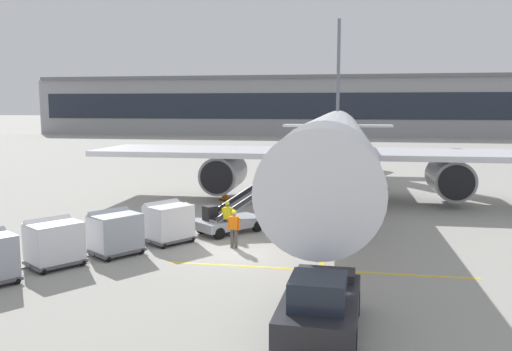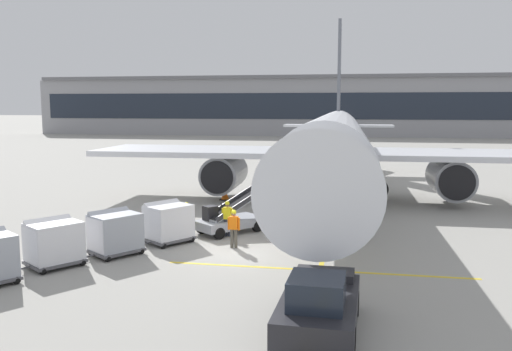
% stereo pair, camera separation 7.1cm
% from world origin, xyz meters
% --- Properties ---
extents(ground_plane, '(600.00, 600.00, 0.00)m').
position_xyz_m(ground_plane, '(0.00, 0.00, 0.00)').
color(ground_plane, '#9E9B93').
extents(parked_airplane, '(32.33, 42.84, 14.27)m').
position_xyz_m(parked_airplane, '(3.70, 13.85, 3.68)').
color(parked_airplane, silver).
rests_on(parked_airplane, ground).
extents(belt_loader, '(4.39, 4.93, 2.87)m').
position_xyz_m(belt_loader, '(-0.90, 3.72, 0.85)').
color(belt_loader, '#A3A8B2').
rests_on(belt_loader, ground).
extents(baggage_cart_lead, '(2.45, 2.70, 1.91)m').
position_xyz_m(baggage_cart_lead, '(-3.43, 1.08, 1.00)').
color(baggage_cart_lead, '#515156').
rests_on(baggage_cart_lead, ground).
extents(baggage_cart_second, '(2.45, 2.70, 1.91)m').
position_xyz_m(baggage_cart_second, '(-4.96, -1.27, 1.00)').
color(baggage_cart_second, '#515156').
rests_on(baggage_cart_second, ground).
extents(baggage_cart_third, '(2.45, 2.70, 1.91)m').
position_xyz_m(baggage_cart_third, '(-6.61, -3.27, 1.00)').
color(baggage_cart_third, '#515156').
rests_on(baggage_cart_third, ground).
extents(pushback_tug, '(2.27, 4.48, 1.83)m').
position_xyz_m(pushback_tug, '(4.11, -7.65, 0.83)').
color(pushback_tug, '#232328').
rests_on(pushback_tug, ground).
extents(ground_crew_by_loader, '(0.57, 0.26, 1.74)m').
position_xyz_m(ground_crew_by_loader, '(-1.00, 2.74, 1.00)').
color(ground_crew_by_loader, '#333847').
rests_on(ground_crew_by_loader, ground).
extents(ground_crew_by_carts, '(0.57, 0.27, 1.74)m').
position_xyz_m(ground_crew_by_carts, '(-0.21, 0.70, 1.00)').
color(ground_crew_by_carts, '#514C42').
rests_on(ground_crew_by_carts, ground).
extents(ground_crew_marshaller, '(0.49, 0.41, 1.74)m').
position_xyz_m(ground_crew_marshaller, '(-4.06, 1.72, 1.00)').
color(ground_crew_marshaller, '#514C42').
rests_on(ground_crew_marshaller, ground).
extents(ground_crew_wingwalker, '(0.44, 0.44, 1.74)m').
position_xyz_m(ground_crew_wingwalker, '(-2.86, 2.11, 1.00)').
color(ground_crew_wingwalker, black).
rests_on(ground_crew_wingwalker, ground).
extents(safety_cone_engine_keepout, '(0.67, 0.67, 0.76)m').
position_xyz_m(safety_cone_engine_keepout, '(-3.51, 12.65, 0.37)').
color(safety_cone_engine_keepout, black).
rests_on(safety_cone_engine_keepout, ground).
extents(safety_cone_wingtip, '(0.54, 0.54, 0.62)m').
position_xyz_m(safety_cone_wingtip, '(-2.53, 10.55, 0.30)').
color(safety_cone_wingtip, black).
rests_on(safety_cone_wingtip, ground).
extents(apron_guidance_line_lead_in, '(0.20, 110.00, 0.01)m').
position_xyz_m(apron_guidance_line_lead_in, '(3.80, 13.10, 0.00)').
color(apron_guidance_line_lead_in, yellow).
rests_on(apron_guidance_line_lead_in, ground).
extents(apron_guidance_line_stop_bar, '(12.00, 0.20, 0.01)m').
position_xyz_m(apron_guidance_line_stop_bar, '(3.71, -1.93, 0.00)').
color(apron_guidance_line_stop_bar, yellow).
rests_on(apron_guidance_line_stop_bar, ground).
extents(terminal_building, '(146.27, 21.24, 12.56)m').
position_xyz_m(terminal_building, '(9.10, 98.27, 6.23)').
color(terminal_building, '#939399').
rests_on(terminal_building, ground).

